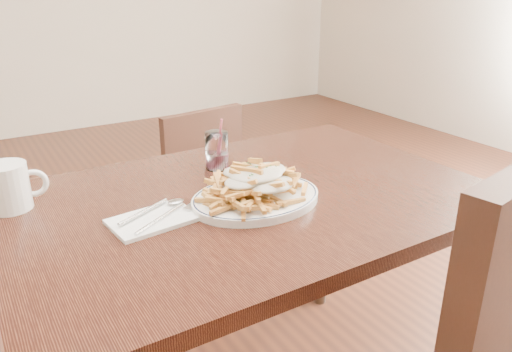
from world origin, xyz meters
TOP-DOWN VIEW (x-y plane):
  - table at (0.00, 0.00)m, footprint 1.20×0.80m
  - chair_far at (0.20, 0.80)m, footprint 0.41×0.41m
  - fries_plate at (-0.01, -0.05)m, footprint 0.39×0.36m
  - loaded_fries at (-0.01, -0.05)m, footprint 0.26×0.20m
  - napkin at (-0.26, -0.02)m, footprint 0.20×0.14m
  - cutlery at (-0.26, -0.01)m, footprint 0.20×0.16m
  - water_glass at (0.02, 0.21)m, footprint 0.07×0.07m
  - coffee_mug at (-0.52, 0.23)m, footprint 0.14×0.10m

SIDE VIEW (x-z plane):
  - chair_far at x=0.20m, z-range 0.05..0.84m
  - table at x=0.00m, z-range 0.30..1.05m
  - napkin at x=-0.26m, z-range 0.75..0.76m
  - fries_plate at x=-0.01m, z-range 0.75..0.77m
  - cutlery at x=-0.26m, z-range 0.76..0.77m
  - water_glass at x=0.02m, z-range 0.72..0.87m
  - coffee_mug at x=-0.52m, z-range 0.75..0.86m
  - loaded_fries at x=-0.01m, z-range 0.77..0.85m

